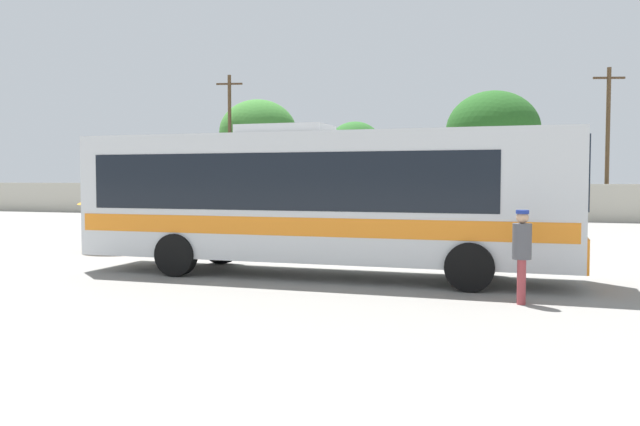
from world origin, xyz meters
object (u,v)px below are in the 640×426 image
object	(u,v)px
parked_car_leftmost_maroon	(247,206)
roadside_tree_midright	(493,131)
utility_pole_far	(230,142)
roadside_tree_left	(258,133)
vendor_umbrella_near_gate_orange	(113,196)
utility_pole_near	(608,141)
roadside_tree_midleft	(355,145)
attendant_by_bus_door	(522,251)
coach_bus_silver_orange	(315,195)
parked_car_second_dark_blue	(334,207)

from	to	relation	value
parked_car_leftmost_maroon	roadside_tree_midright	size ratio (longest dim) A/B	0.59
utility_pole_far	roadside_tree_left	bearing A→B (deg)	75.41
roadside_tree_midright	roadside_tree_left	bearing A→B (deg)	169.68
roadside_tree_midright	vendor_umbrella_near_gate_orange	bearing A→B (deg)	-115.57
parked_car_leftmost_maroon	utility_pole_near	xyz separation A→B (m)	(20.33, 5.30, 3.80)
roadside_tree_midright	roadside_tree_midleft	bearing A→B (deg)	160.31
attendant_by_bus_door	utility_pole_far	xyz separation A→B (m)	(-19.64, 28.02, 3.90)
utility_pole_near	utility_pole_far	distance (m)	23.90
coach_bus_silver_orange	attendant_by_bus_door	bearing A→B (deg)	-25.07
roadside_tree_midleft	roadside_tree_midright	distance (m)	10.11
roadside_tree_midright	attendant_by_bus_door	bearing A→B (deg)	-85.59
vendor_umbrella_near_gate_orange	roadside_tree_midleft	distance (m)	26.18
attendant_by_bus_door	utility_pole_near	world-z (taller)	utility_pole_near
coach_bus_silver_orange	parked_car_leftmost_maroon	distance (m)	23.51
utility_pole_near	attendant_by_bus_door	bearing A→B (deg)	-98.56
parked_car_leftmost_maroon	roadside_tree_left	size ratio (longest dim) A/B	0.55
parked_car_leftmost_maroon	utility_pole_near	world-z (taller)	utility_pole_near
parked_car_leftmost_maroon	utility_pole_far	size ratio (longest dim) A/B	0.47
vendor_umbrella_near_gate_orange	roadside_tree_midleft	size ratio (longest dim) A/B	0.35
parked_car_second_dark_blue	roadside_tree_midleft	distance (m)	9.86
vendor_umbrella_near_gate_orange	utility_pole_near	world-z (taller)	utility_pole_near
coach_bus_silver_orange	vendor_umbrella_near_gate_orange	world-z (taller)	coach_bus_silver_orange
attendant_by_bus_door	parked_car_second_dark_blue	distance (m)	24.81
vendor_umbrella_near_gate_orange	utility_pole_far	distance (m)	23.74
vendor_umbrella_near_gate_orange	roadside_tree_left	bearing A→B (deg)	102.94
coach_bus_silver_orange	parked_car_leftmost_maroon	size ratio (longest dim) A/B	2.68
roadside_tree_left	roadside_tree_midleft	xyz separation A→B (m)	(7.18, 0.36, -0.95)
parked_car_second_dark_blue	roadside_tree_left	world-z (taller)	roadside_tree_left
utility_pole_near	utility_pole_far	size ratio (longest dim) A/B	0.93
utility_pole_near	roadside_tree_midright	bearing A→B (deg)	-178.26
utility_pole_far	parked_car_leftmost_maroon	bearing A→B (deg)	-55.03
attendant_by_bus_door	roadside_tree_midleft	distance (m)	33.74
roadside_tree_midleft	roadside_tree_midright	world-z (taller)	roadside_tree_midright
roadside_tree_midleft	roadside_tree_midright	size ratio (longest dim) A/B	0.83
roadside_tree_left	utility_pole_far	bearing A→B (deg)	-104.59
vendor_umbrella_near_gate_orange	roadside_tree_midleft	bearing A→B (deg)	87.14
roadside_tree_midleft	attendant_by_bus_door	bearing A→B (deg)	-69.64
coach_bus_silver_orange	parked_car_leftmost_maroon	xyz separation A→B (m)	(-11.20, 20.64, -1.21)
roadside_tree_midright	parked_car_leftmost_maroon	bearing A→B (deg)	-159.88
vendor_umbrella_near_gate_orange	parked_car_leftmost_maroon	xyz separation A→B (m)	(-3.12, 17.48, -1.05)
parked_car_second_dark_blue	attendant_by_bus_door	bearing A→B (deg)	-65.00
vendor_umbrella_near_gate_orange	roadside_tree_left	size ratio (longest dim) A/B	0.28
attendant_by_bus_door	parked_car_second_dark_blue	world-z (taller)	attendant_by_bus_door
vendor_umbrella_near_gate_orange	parked_car_leftmost_maroon	bearing A→B (deg)	100.13
vendor_umbrella_near_gate_orange	utility_pole_near	distance (m)	28.68
attendant_by_bus_door	roadside_tree_midright	size ratio (longest dim) A/B	0.23
parked_car_leftmost_maroon	roadside_tree_midleft	bearing A→B (deg)	62.53
attendant_by_bus_door	vendor_umbrella_near_gate_orange	bearing A→B (deg)	157.20
coach_bus_silver_orange	roadside_tree_midleft	size ratio (longest dim) A/B	1.89
attendant_by_bus_door	roadside_tree_midleft	size ratio (longest dim) A/B	0.28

